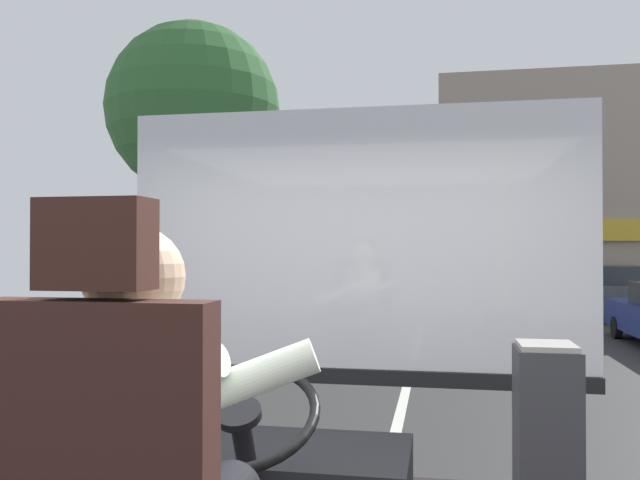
{
  "coord_description": "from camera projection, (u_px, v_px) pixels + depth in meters",
  "views": [
    {
      "loc": [
        0.45,
        -1.81,
        1.88
      ],
      "look_at": [
        -0.13,
        1.29,
        1.92
      ],
      "focal_mm": 36.28,
      "sensor_mm": 36.0,
      "label": 1
    }
  ],
  "objects": [
    {
      "name": "ground",
      "position": [
        412.0,
        366.0,
        10.49
      ],
      "size": [
        18.0,
        44.0,
        0.06
      ],
      "color": "#2F2F2F"
    },
    {
      "name": "parked_car_charcoal",
      "position": [
        604.0,
        290.0,
        17.78
      ],
      "size": [
        2.02,
        4.04,
        1.42
      ],
      "color": "#474C51",
      "rests_on": "ground"
    },
    {
      "name": "street_tree",
      "position": [
        194.0,
        112.0,
        11.11
      ],
      "size": [
        2.96,
        2.96,
        5.76
      ],
      "color": "#4C3828",
      "rests_on": "ground"
    },
    {
      "name": "windshield_panel",
      "position": [
        355.0,
        276.0,
        3.46
      ],
      "size": [
        2.5,
        0.08,
        1.48
      ],
      "color": "silver"
    },
    {
      "name": "parked_car_black",
      "position": [
        565.0,
        282.0,
        22.81
      ],
      "size": [
        1.84,
        4.49,
        1.35
      ],
      "color": "black",
      "rests_on": "ground"
    },
    {
      "name": "fare_box",
      "position": [
        547.0,
        453.0,
        2.46
      ],
      "size": [
        0.23,
        0.25,
        0.83
      ],
      "color": "#333338",
      "rests_on": "bus_floor"
    },
    {
      "name": "shop_building",
      "position": [
        624.0,
        196.0,
        20.02
      ],
      "size": [
        11.32,
        4.57,
        7.03
      ],
      "color": "gray",
      "rests_on": "ground"
    },
    {
      "name": "bus_driver",
      "position": [
        146.0,
        452.0,
        1.48
      ],
      "size": [
        0.75,
        0.6,
        0.81
      ],
      "color": "black",
      "rests_on": "driver_seat"
    }
  ]
}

